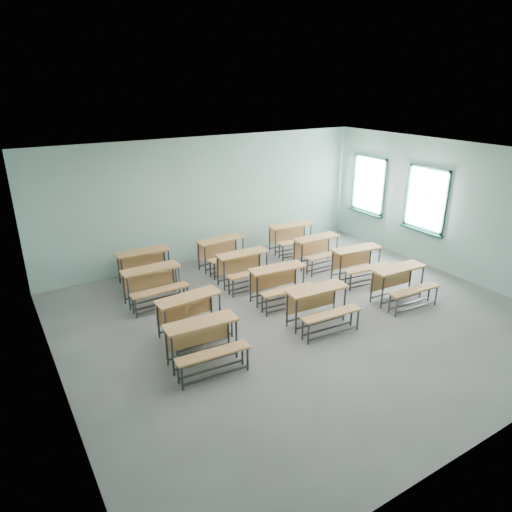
# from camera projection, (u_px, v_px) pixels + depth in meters

# --- Properties ---
(room) EXTENTS (9.04, 8.04, 3.24)m
(room) POSITION_uv_depth(u_px,v_px,m) (305.00, 242.00, 8.71)
(room) COLOR gray
(room) RESTS_ON ground
(desk_unit_r0c0) EXTENTS (1.28, 0.91, 0.77)m
(desk_unit_r0c0) POSITION_uv_depth(u_px,v_px,m) (204.00, 338.00, 7.51)
(desk_unit_r0c0) COLOR #CA8749
(desk_unit_r0c0) RESTS_ON ground
(desk_unit_r0c1) EXTENTS (1.28, 0.91, 0.77)m
(desk_unit_r0c1) POSITION_uv_depth(u_px,v_px,m) (320.00, 302.00, 8.73)
(desk_unit_r0c1) COLOR #CA8749
(desk_unit_r0c1) RESTS_ON ground
(desk_unit_r0c2) EXTENTS (1.28, 0.90, 0.77)m
(desk_unit_r0c2) POSITION_uv_depth(u_px,v_px,m) (401.00, 280.00, 9.69)
(desk_unit_r0c2) COLOR #CA8749
(desk_unit_r0c2) RESTS_ON ground
(desk_unit_r1c0) EXTENTS (1.27, 0.90, 0.77)m
(desk_unit_r1c0) POSITION_uv_depth(u_px,v_px,m) (192.00, 311.00, 8.40)
(desk_unit_r1c0) COLOR #CA8749
(desk_unit_r1c0) RESTS_ON ground
(desk_unit_r1c1) EXTENTS (1.29, 0.93, 0.77)m
(desk_unit_r1c1) POSITION_uv_depth(u_px,v_px,m) (280.00, 280.00, 9.70)
(desk_unit_r1c1) COLOR #CA8749
(desk_unit_r1c1) RESTS_ON ground
(desk_unit_r1c2) EXTENTS (1.31, 0.96, 0.77)m
(desk_unit_r1c2) POSITION_uv_depth(u_px,v_px,m) (359.00, 259.00, 10.80)
(desk_unit_r1c2) COLOR #CA8749
(desk_unit_r1c2) RESTS_ON ground
(desk_unit_r2c0) EXTENTS (1.23, 0.82, 0.77)m
(desk_unit_r2c0) POSITION_uv_depth(u_px,v_px,m) (153.00, 280.00, 9.66)
(desk_unit_r2c0) COLOR #CA8749
(desk_unit_r2c0) RESTS_ON ground
(desk_unit_r2c1) EXTENTS (1.24, 0.85, 0.77)m
(desk_unit_r2c1) POSITION_uv_depth(u_px,v_px,m) (245.00, 264.00, 10.53)
(desk_unit_r2c1) COLOR #CA8749
(desk_unit_r2c1) RESTS_ON ground
(desk_unit_r2c2) EXTENTS (1.24, 0.84, 0.77)m
(desk_unit_r2c2) POSITION_uv_depth(u_px,v_px,m) (319.00, 247.00, 11.58)
(desk_unit_r2c2) COLOR #CA8749
(desk_unit_r2c2) RESTS_ON ground
(desk_unit_r3c0) EXTENTS (1.25, 0.85, 0.77)m
(desk_unit_r3c0) POSITION_uv_depth(u_px,v_px,m) (145.00, 262.00, 10.64)
(desk_unit_r3c0) COLOR #CA8749
(desk_unit_r3c0) RESTS_ON ground
(desk_unit_r3c1) EXTENTS (1.28, 0.91, 0.77)m
(desk_unit_r3c1) POSITION_uv_depth(u_px,v_px,m) (223.00, 249.00, 11.44)
(desk_unit_r3c1) COLOR #CA8749
(desk_unit_r3c1) RESTS_ON ground
(desk_unit_r3c2) EXTENTS (1.30, 0.93, 0.77)m
(desk_unit_r3c2) POSITION_uv_depth(u_px,v_px,m) (292.00, 234.00, 12.56)
(desk_unit_r3c2) COLOR #CA8749
(desk_unit_r3c2) RESTS_ON ground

